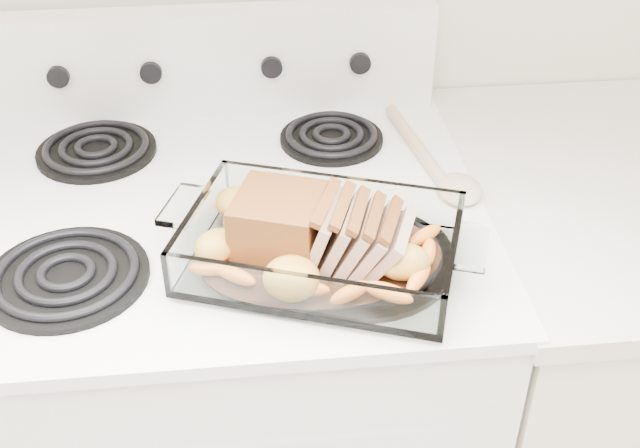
{
  "coord_description": "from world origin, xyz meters",
  "views": [
    {
      "loc": [
        0.05,
        0.67,
        1.6
      ],
      "look_at": [
        0.14,
        1.5,
        0.99
      ],
      "focal_mm": 45.0,
      "sensor_mm": 36.0,
      "label": 1
    }
  ],
  "objects": [
    {
      "name": "counter_right",
      "position": [
        0.67,
        1.66,
        0.47
      ],
      "size": [
        0.58,
        0.68,
        0.93
      ],
      "color": "white",
      "rests_on": "ground"
    },
    {
      "name": "roast_vegetables",
      "position": [
        0.13,
        1.52,
        0.97
      ],
      "size": [
        0.38,
        0.21,
        0.05
      ],
      "rotation": [
        0.0,
        0.0,
        -0.1
      ],
      "color": "orange",
      "rests_on": "baking_dish"
    },
    {
      "name": "wooden_spoon",
      "position": [
        0.34,
        1.7,
        0.95
      ],
      "size": [
        0.1,
        0.3,
        0.02
      ],
      "rotation": [
        0.0,
        0.0,
        0.15
      ],
      "color": "beige",
      "rests_on": "electric_range"
    },
    {
      "name": "electric_range",
      "position": [
        0.0,
        1.66,
        0.48
      ],
      "size": [
        0.78,
        0.7,
        1.12
      ],
      "color": "white",
      "rests_on": "ground"
    },
    {
      "name": "baking_dish",
      "position": [
        0.14,
        1.48,
        0.96
      ],
      "size": [
        0.34,
        0.22,
        0.07
      ],
      "rotation": [
        0.0,
        0.0,
        -0.34
      ],
      "color": "silver",
      "rests_on": "electric_range"
    },
    {
      "name": "pork_roast",
      "position": [
        0.12,
        1.48,
        0.99
      ],
      "size": [
        0.22,
        0.11,
        0.09
      ],
      "rotation": [
        0.0,
        0.0,
        0.42
      ],
      "color": "brown",
      "rests_on": "baking_dish"
    }
  ]
}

